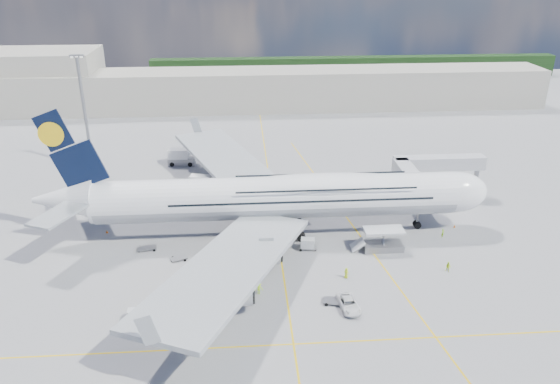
{
  "coord_description": "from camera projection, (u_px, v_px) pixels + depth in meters",
  "views": [
    {
      "loc": [
        -5.73,
        -74.7,
        44.73
      ],
      "look_at": [
        0.36,
        8.0,
        8.63
      ],
      "focal_mm": 35.0,
      "sensor_mm": 36.0,
      "label": 1
    }
  ],
  "objects": [
    {
      "name": "crew_wing",
      "position": [
        167.0,
        287.0,
        78.17
      ],
      "size": [
        0.48,
        1.16,
        1.98
      ],
      "primitive_type": "imported",
      "rotation": [
        0.0,
        0.0,
        1.57
      ],
      "color": "#CDFF1A",
      "rests_on": "ground"
    },
    {
      "name": "tree_line",
      "position": [
        355.0,
        67.0,
        215.67
      ],
      "size": [
        160.0,
        6.0,
        8.0
      ],
      "primitive_type": "cube",
      "color": "#193814",
      "rests_on": "ground"
    },
    {
      "name": "light_mast",
      "position": [
        85.0,
        111.0,
        119.74
      ],
      "size": [
        3.0,
        0.7,
        25.5
      ],
      "color": "gray",
      "rests_on": "ground"
    },
    {
      "name": "crew_tug",
      "position": [
        259.0,
        288.0,
        78.04
      ],
      "size": [
        1.22,
        0.74,
        1.83
      ],
      "primitive_type": "imported",
      "rotation": [
        0.0,
        0.0,
        -0.06
      ],
      "color": "#B2F219",
      "rests_on": "ground"
    },
    {
      "name": "ground",
      "position": [
        281.0,
        262.0,
        86.55
      ],
      "size": [
        300.0,
        300.0,
        0.0
      ],
      "primitive_type": "plane",
      "color": "gray",
      "rests_on": "ground"
    },
    {
      "name": "catering_truck_outer",
      "position": [
        181.0,
        158.0,
        125.85
      ],
      "size": [
        6.51,
        2.79,
        3.81
      ],
      "rotation": [
        0.0,
        0.0,
        -0.08
      ],
      "color": "gray",
      "rests_on": "ground"
    },
    {
      "name": "terminal",
      "position": [
        259.0,
        89.0,
        171.03
      ],
      "size": [
        180.0,
        16.0,
        12.0
      ],
      "primitive_type": "cube",
      "color": "#B2AD9E",
      "rests_on": "ground"
    },
    {
      "name": "dolly_row_b",
      "position": [
        135.0,
        315.0,
        72.38
      ],
      "size": [
        2.68,
        1.51,
        1.66
      ],
      "rotation": [
        0.0,
        0.0,
        0.04
      ],
      "color": "gray",
      "rests_on": "ground"
    },
    {
      "name": "cargo_loader",
      "position": [
        382.0,
        242.0,
        89.83
      ],
      "size": [
        8.53,
        3.2,
        3.67
      ],
      "color": "silver",
      "rests_on": "ground"
    },
    {
      "name": "crew_loader",
      "position": [
        448.0,
        267.0,
        83.56
      ],
      "size": [
        1.03,
        0.97,
        1.68
      ],
      "primitive_type": "imported",
      "rotation": [
        0.0,
        0.0,
        -0.56
      ],
      "color": "#BCE317",
      "rests_on": "ground"
    },
    {
      "name": "cone_tail",
      "position": [
        107.0,
        232.0,
        95.47
      ],
      "size": [
        0.45,
        0.45,
        0.57
      ],
      "color": "#D75C0B",
      "rests_on": "ground"
    },
    {
      "name": "hangar",
      "position": [
        33.0,
        80.0,
        169.69
      ],
      "size": [
        40.0,
        22.0,
        18.0
      ],
      "primitive_type": "cube",
      "color": "#B2AD9E",
      "rests_on": "ground"
    },
    {
      "name": "dolly_nose_near",
      "position": [
        308.0,
        244.0,
        89.87
      ],
      "size": [
        3.27,
        2.09,
        1.93
      ],
      "rotation": [
        0.0,
        0.0,
        -0.16
      ],
      "color": "gray",
      "rests_on": "ground"
    },
    {
      "name": "dolly_row_c",
      "position": [
        179.0,
        258.0,
        87.01
      ],
      "size": [
        2.9,
        2.29,
        0.38
      ],
      "rotation": [
        0.0,
        0.0,
        0.42
      ],
      "color": "gray",
      "rests_on": "ground"
    },
    {
      "name": "catering_truck_inner",
      "position": [
        203.0,
        184.0,
        111.63
      ],
      "size": [
        6.18,
        3.2,
        3.51
      ],
      "rotation": [
        0.0,
        0.0,
        -0.2
      ],
      "color": "gray",
      "rests_on": "ground"
    },
    {
      "name": "cone_nose",
      "position": [
        454.0,
        226.0,
        97.43
      ],
      "size": [
        0.41,
        0.41,
        0.52
      ],
      "color": "#D75C0B",
      "rests_on": "ground"
    },
    {
      "name": "cone_wing_left_outer",
      "position": [
        210.0,
        170.0,
        122.65
      ],
      "size": [
        0.46,
        0.46,
        0.58
      ],
      "color": "#D75C0B",
      "rests_on": "ground"
    },
    {
      "name": "cone_wing_right_outer",
      "position": [
        189.0,
        322.0,
        71.86
      ],
      "size": [
        0.46,
        0.46,
        0.58
      ],
      "color": "#D75C0B",
      "rests_on": "ground"
    },
    {
      "name": "taxi_line_cross",
      "position": [
        294.0,
        344.0,
        68.26
      ],
      "size": [
        120.0,
        0.25,
        0.01
      ],
      "primitive_type": "cube",
      "color": "yellow",
      "rests_on": "ground"
    },
    {
      "name": "crew_nose",
      "position": [
        443.0,
        233.0,
        93.89
      ],
      "size": [
        0.63,
        0.66,
        1.51
      ],
      "primitive_type": "imported",
      "rotation": [
        0.0,
        0.0,
        0.9
      ],
      "color": "#95DB17",
      "rests_on": "ground"
    },
    {
      "name": "crew_van",
      "position": [
        346.0,
        273.0,
        81.94
      ],
      "size": [
        0.97,
        0.96,
        1.69
      ],
      "primitive_type": "imported",
      "rotation": [
        0.0,
        0.0,
        2.4
      ],
      "color": "#C5E618",
      "rests_on": "ground"
    },
    {
      "name": "baggage_tug",
      "position": [
        263.0,
        254.0,
        87.02
      ],
      "size": [
        3.48,
        2.57,
        1.98
      ],
      "rotation": [
        0.0,
        0.0,
        0.4
      ],
      "color": "white",
      "rests_on": "ground"
    },
    {
      "name": "cone_wing_left_inner",
      "position": [
        242.0,
        189.0,
        113.06
      ],
      "size": [
        0.45,
        0.45,
        0.57
      ],
      "color": "#D75C0B",
      "rests_on": "ground"
    },
    {
      "name": "cone_wing_right_inner",
      "position": [
        239.0,
        254.0,
        88.39
      ],
      "size": [
        0.4,
        0.4,
        0.5
      ],
      "color": "#D75C0B",
      "rests_on": "ground"
    },
    {
      "name": "dolly_nose_far",
      "position": [
        335.0,
        301.0,
        76.18
      ],
      "size": [
        3.5,
        2.4,
        0.47
      ],
      "rotation": [
        0.0,
        0.0,
        -0.23
      ],
      "color": "gray",
      "rests_on": "ground"
    },
    {
      "name": "service_van",
      "position": [
        349.0,
        304.0,
        74.83
      ],
      "size": [
        3.02,
        5.49,
        1.46
      ],
      "primitive_type": "imported",
      "rotation": [
        0.0,
        0.0,
        0.12
      ],
      "color": "white",
      "rests_on": "ground"
    },
    {
      "name": "airliner",
      "position": [
        279.0,
        197.0,
        92.97
      ],
      "size": [
        77.26,
        79.15,
        23.71
      ],
      "color": "white",
      "rests_on": "ground"
    },
    {
      "name": "taxi_line_main",
      "position": [
        281.0,
        262.0,
        86.55
      ],
      "size": [
        0.25,
        220.0,
        0.01
      ],
      "primitive_type": "cube",
      "color": "yellow",
      "rests_on": "ground"
    },
    {
      "name": "jet_bridge",
      "position": [
        427.0,
        169.0,
        104.97
      ],
      "size": [
        18.8,
        12.1,
        8.5
      ],
      "color": "#B7B7BC",
      "rests_on": "ground"
    },
    {
      "name": "dolly_back",
      "position": [
        147.0,
        248.0,
        89.96
      ],
      "size": [
        3.31,
        2.12,
        0.45
      ],
      "rotation": [
        0.0,
        0.0,
        0.16
      ],
      "color": "gray",
      "rests_on": "ground"
    },
    {
      "name": "dolly_row_a",
      "position": [
        195.0,
        308.0,
        73.27
      ],
      "size": [
        3.76,
        2.61,
        2.16
      ],
      "rotation": [
        0.0,
        0.0,
        -0.25
      ],
      "color": "gray",
      "rests_on": "ground"
    },
    {
      "name": "taxi_line_diag",
      "position": [
        356.0,
        230.0,
        96.64
      ],
      "size": [
        14.16,
        99.06,
        0.01
      ],
      "primitive_type": "cube",
      "rotation": [
        0.0,
        0.0,
        0.14
      ],
      "color": "yellow",
      "rests_on": "ground"
    }
  ]
}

